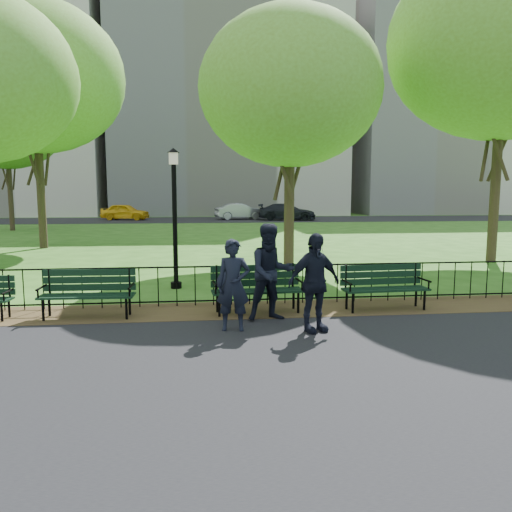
{
  "coord_description": "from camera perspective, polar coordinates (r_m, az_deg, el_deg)",
  "views": [
    {
      "loc": [
        -1.29,
        -8.83,
        2.53
      ],
      "look_at": [
        -0.11,
        1.5,
        1.16
      ],
      "focal_mm": 35.0,
      "sensor_mm": 36.0,
      "label": 1
    }
  ],
  "objects": [
    {
      "name": "park_bench_main",
      "position": [
        10.26,
        -1.16,
        -3.09
      ],
      "size": [
        1.92,
        0.72,
        1.07
      ],
      "rotation": [
        0.0,
        0.0,
        0.07
      ],
      "color": "black",
      "rests_on": "ground"
    },
    {
      "name": "dirt_strip",
      "position": [
        10.71,
        0.6,
        -6.11
      ],
      "size": [
        60.0,
        1.6,
        0.01
      ],
      "primitive_type": "cube",
      "color": "#392917",
      "rests_on": "ground"
    },
    {
      "name": "person_right",
      "position": [
        8.96,
        6.65,
        -3.03
      ],
      "size": [
        1.13,
        0.75,
        1.78
      ],
      "primitive_type": "imported",
      "rotation": [
        0.0,
        0.0,
        0.34
      ],
      "color": "black",
      "rests_on": "asphalt_path"
    },
    {
      "name": "ground",
      "position": [
        9.27,
        1.76,
        -8.35
      ],
      "size": [
        120.0,
        120.0,
        0.0
      ],
      "primitive_type": "plane",
      "color": "#2B5917"
    },
    {
      "name": "apartment_mid",
      "position": [
        58.27,
        -3.29,
        19.83
      ],
      "size": [
        24.0,
        15.0,
        30.0
      ],
      "primitive_type": "cube",
      "color": "#B7B3A7",
      "rests_on": "ground"
    },
    {
      "name": "tree_mid_w",
      "position": [
        24.44,
        -23.99,
        18.18
      ],
      "size": [
        7.57,
        7.57,
        10.55
      ],
      "color": "#2D2116",
      "rests_on": "ground"
    },
    {
      "name": "taxi",
      "position": [
        44.75,
        -14.73,
        4.91
      ],
      "size": [
        4.39,
        2.6,
        1.4
      ],
      "primitive_type": "imported",
      "rotation": [
        0.0,
        0.0,
        1.33
      ],
      "color": "yellow",
      "rests_on": "far_street"
    },
    {
      "name": "person_left",
      "position": [
        9.0,
        -2.61,
        -3.33
      ],
      "size": [
        0.64,
        0.45,
        1.66
      ],
      "primitive_type": "imported",
      "rotation": [
        0.0,
        0.0,
        -0.09
      ],
      "color": "black",
      "rests_on": "asphalt_path"
    },
    {
      "name": "iron_fence",
      "position": [
        11.09,
        0.29,
        -3.06
      ],
      "size": [
        24.06,
        0.06,
        1.0
      ],
      "color": "black",
      "rests_on": "ground"
    },
    {
      "name": "sedan_dark",
      "position": [
        43.04,
        3.58,
        5.06
      ],
      "size": [
        5.17,
        2.83,
        1.42
      ],
      "primitive_type": "imported",
      "rotation": [
        0.0,
        0.0,
        1.39
      ],
      "color": "black",
      "rests_on": "far_street"
    },
    {
      "name": "lamppost",
      "position": [
        12.99,
        -9.28,
        4.87
      ],
      "size": [
        0.32,
        0.32,
        3.6
      ],
      "color": "black",
      "rests_on": "ground"
    },
    {
      "name": "tree_far_w",
      "position": [
        35.71,
        -26.7,
        13.71
      ],
      "size": [
        7.11,
        7.11,
        9.91
      ],
      "color": "#2D2116",
      "rests_on": "ground"
    },
    {
      "name": "park_bench_left_a",
      "position": [
        10.53,
        -18.65,
        -3.5
      ],
      "size": [
        1.85,
        0.64,
        1.04
      ],
      "rotation": [
        0.0,
        0.0,
        -0.04
      ],
      "color": "black",
      "rests_on": "ground"
    },
    {
      "name": "sedan_silver",
      "position": [
        44.06,
        -1.89,
        5.12
      ],
      "size": [
        4.5,
        2.34,
        1.41
      ],
      "primitive_type": "imported",
      "rotation": [
        0.0,
        0.0,
        1.78
      ],
      "color": "#979B9E",
      "rests_on": "far_street"
    },
    {
      "name": "asphalt_path",
      "position": [
        6.12,
        6.52,
        -16.91
      ],
      "size": [
        60.0,
        9.2,
        0.01
      ],
      "primitive_type": "cube",
      "color": "black",
      "rests_on": "ground"
    },
    {
      "name": "far_street",
      "position": [
        43.92,
        -4.8,
        4.16
      ],
      "size": [
        70.0,
        9.0,
        0.01
      ],
      "primitive_type": "cube",
      "color": "black",
      "rests_on": "ground"
    },
    {
      "name": "apartment_east",
      "position": [
        63.75,
        19.7,
        15.6
      ],
      "size": [
        20.0,
        15.0,
        24.0
      ],
      "primitive_type": "cube",
      "color": "beige",
      "rests_on": "ground"
    },
    {
      "name": "tree_mid_e",
      "position": [
        20.34,
        26.51,
        21.15
      ],
      "size": [
        7.85,
        7.85,
        10.94
      ],
      "color": "#2D2116",
      "rests_on": "ground"
    },
    {
      "name": "park_bench_right_a",
      "position": [
        10.99,
        14.39,
        -2.9
      ],
      "size": [
        1.86,
        0.67,
        1.04
      ],
      "rotation": [
        0.0,
        0.0,
        0.06
      ],
      "color": "black",
      "rests_on": "ground"
    },
    {
      "name": "tree_near_e",
      "position": [
        17.4,
        3.92,
        18.55
      ],
      "size": [
        6.07,
        6.07,
        8.46
      ],
      "color": "#2D2116",
      "rests_on": "ground"
    },
    {
      "name": "person_mid",
      "position": [
        9.67,
        1.74,
        -1.87
      ],
      "size": [
        0.99,
        0.62,
        1.89
      ],
      "primitive_type": "imported",
      "rotation": [
        0.0,
        0.0,
        0.16
      ],
      "color": "black",
      "rests_on": "asphalt_path"
    }
  ]
}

